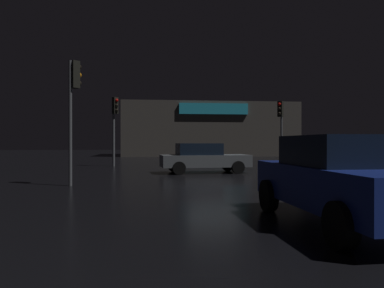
% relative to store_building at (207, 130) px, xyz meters
% --- Properties ---
extents(ground_plane, '(120.00, 120.00, 0.00)m').
position_rel_store_building_xyz_m(ground_plane, '(-3.55, -25.54, -2.98)').
color(ground_plane, black).
extents(store_building, '(19.43, 9.68, 5.96)m').
position_rel_store_building_xyz_m(store_building, '(0.00, 0.00, 0.00)').
color(store_building, '#4C4742').
rests_on(store_building, ground).
extents(traffic_signal_main, '(0.42, 0.42, 4.35)m').
position_rel_store_building_xyz_m(traffic_signal_main, '(-8.87, -19.73, 0.04)').
color(traffic_signal_main, '#595B60').
rests_on(traffic_signal_main, ground).
extents(traffic_signal_opposite, '(0.42, 0.42, 4.17)m').
position_rel_store_building_xyz_m(traffic_signal_opposite, '(1.79, -20.20, 0.05)').
color(traffic_signal_opposite, '#595B60').
rests_on(traffic_signal_opposite, ground).
extents(traffic_signal_cross_left, '(0.43, 0.41, 4.32)m').
position_rel_store_building_xyz_m(traffic_signal_cross_left, '(-9.24, -30.26, 0.28)').
color(traffic_signal_cross_left, '#595B60').
rests_on(traffic_signal_cross_left, ground).
extents(car_near, '(4.45, 2.25, 1.46)m').
position_rel_store_building_xyz_m(car_near, '(-4.03, -25.37, -2.23)').
color(car_near, slate).
rests_on(car_near, ground).
extents(car_far, '(2.12, 4.46, 1.62)m').
position_rel_store_building_xyz_m(car_far, '(-3.11, -37.06, -2.15)').
color(car_far, navy).
rests_on(car_far, ground).
extents(car_crossing, '(4.21, 2.04, 1.51)m').
position_rel_store_building_xyz_m(car_crossing, '(5.91, -23.63, -2.21)').
color(car_crossing, navy).
rests_on(car_crossing, ground).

